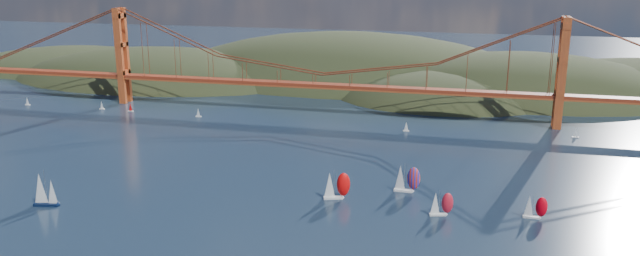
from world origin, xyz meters
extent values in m
ellipsoid|color=black|center=(-140.00, 260.00, -11.20)|extent=(240.00, 140.00, 64.00)
ellipsoid|color=black|center=(-10.00, 300.00, -16.80)|extent=(300.00, 180.00, 96.00)
ellipsoid|color=black|center=(110.00, 270.00, -13.30)|extent=(220.00, 140.00, 76.00)
ellipsoid|color=black|center=(60.00, 240.00, -8.40)|extent=(140.00, 110.00, 48.00)
ellipsoid|color=black|center=(-230.00, 290.00, -7.70)|extent=(200.00, 140.00, 44.00)
cube|color=maroon|center=(0.00, 180.00, 16.00)|extent=(440.00, 7.00, 1.60)
cube|color=maroon|center=(0.00, 180.00, 14.80)|extent=(440.00, 7.00, 0.80)
cube|color=maroon|center=(-120.00, 180.00, 27.50)|extent=(4.00, 8.50, 55.00)
cube|color=maroon|center=(120.00, 180.00, 27.50)|extent=(4.00, 8.50, 55.00)
cube|color=black|center=(-60.48, 28.78, 0.50)|extent=(8.55, 3.83, 0.99)
cylinder|color=#99999E|center=(-60.07, 28.85, 6.95)|extent=(0.12, 0.12, 11.93)
cone|color=white|center=(-61.94, 28.49, 6.36)|extent=(5.42, 5.42, 10.50)
cone|color=white|center=(-58.04, 29.24, 5.17)|extent=(3.87, 3.87, 8.35)
cube|color=white|center=(33.03, 58.71, 0.40)|extent=(6.91, 3.79, 0.80)
cylinder|color=#99999E|center=(33.35, 58.82, 5.79)|extent=(0.10, 0.10, 9.99)
cone|color=white|center=(31.89, 58.35, 5.29)|extent=(4.68, 4.68, 8.79)
ellipsoid|color=red|center=(36.52, 59.82, 5.29)|extent=(5.33, 4.20, 8.39)
cube|color=silver|center=(69.70, 52.56, 0.33)|extent=(5.68, 2.92, 0.66)
cylinder|color=#99999E|center=(69.97, 52.64, 4.76)|extent=(0.08, 0.08, 8.20)
cone|color=white|center=(68.75, 52.30, 4.35)|extent=(3.76, 3.76, 7.22)
ellipsoid|color=red|center=(72.60, 53.36, 4.35)|extent=(4.33, 3.33, 6.89)
cube|color=silver|center=(99.31, 57.75, 0.31)|extent=(5.27, 1.55, 0.63)
cylinder|color=#99999E|center=(99.57, 57.74, 4.57)|extent=(0.08, 0.08, 7.87)
cone|color=white|center=(98.37, 57.76, 4.17)|extent=(2.99, 2.99, 6.93)
ellipsoid|color=red|center=(102.20, 57.70, 4.17)|extent=(3.71, 2.37, 6.61)
cube|color=white|center=(56.09, 71.88, 0.40)|extent=(6.70, 2.00, 0.80)
cylinder|color=#99999E|center=(56.42, 71.87, 5.79)|extent=(0.10, 0.10, 9.99)
cone|color=white|center=(54.89, 71.90, 5.29)|extent=(3.81, 3.81, 8.79)
ellipsoid|color=red|center=(59.75, 71.80, 5.29)|extent=(4.72, 3.03, 8.39)
cube|color=silver|center=(-171.20, 159.20, 0.25)|extent=(3.00, 1.00, 0.50)
cone|color=white|center=(-171.20, 159.20, 2.60)|extent=(2.00, 2.00, 4.20)
cube|color=silver|center=(-123.43, 160.25, 0.25)|extent=(3.00, 1.00, 0.50)
cone|color=white|center=(-123.43, 160.25, 2.60)|extent=(2.00, 2.00, 4.20)
cube|color=silver|center=(-104.98, 159.48, 0.25)|extent=(3.00, 1.00, 0.50)
cone|color=red|center=(-104.98, 159.48, 2.60)|extent=(2.00, 2.00, 4.20)
cube|color=silver|center=(-63.30, 157.18, 0.25)|extent=(3.00, 1.00, 0.50)
cone|color=white|center=(-63.30, 157.18, 2.60)|extent=(2.00, 2.00, 4.20)
cube|color=silver|center=(126.86, 162.47, 0.25)|extent=(3.00, 1.00, 0.50)
cone|color=white|center=(126.86, 162.47, 2.60)|extent=(2.00, 2.00, 4.20)
cube|color=silver|center=(47.91, 154.81, 0.25)|extent=(3.00, 1.00, 0.50)
cone|color=white|center=(47.91, 154.81, 2.60)|extent=(2.00, 2.00, 4.20)
camera|label=1|loc=(78.08, -141.15, 80.85)|focal=35.00mm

